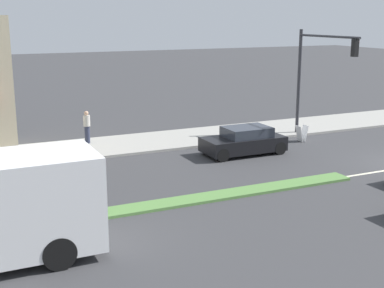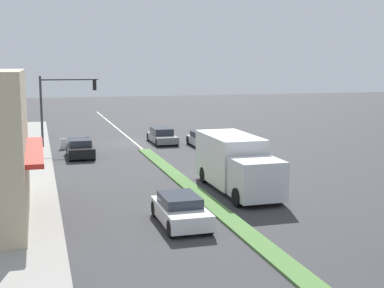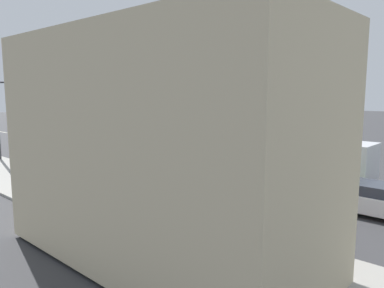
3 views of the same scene
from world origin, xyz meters
TOP-DOWN VIEW (x-y plane):
  - traffic_signal_main at (6.12, 0.83)m, footprint 4.59×0.34m
  - pedestrian at (9.85, 12.05)m, footprint 0.34×0.34m
  - warning_aframe_sign at (5.99, 1.66)m, footprint 0.45×0.53m
  - suv_black at (5.00, 5.74)m, footprint 1.83×3.88m

SIDE VIEW (x-z plane):
  - warning_aframe_sign at x=5.99m, z-range 0.01..0.84m
  - suv_black at x=5.00m, z-range -0.03..1.28m
  - pedestrian at x=9.85m, z-range 0.16..1.82m
  - traffic_signal_main at x=6.12m, z-range 1.10..6.70m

